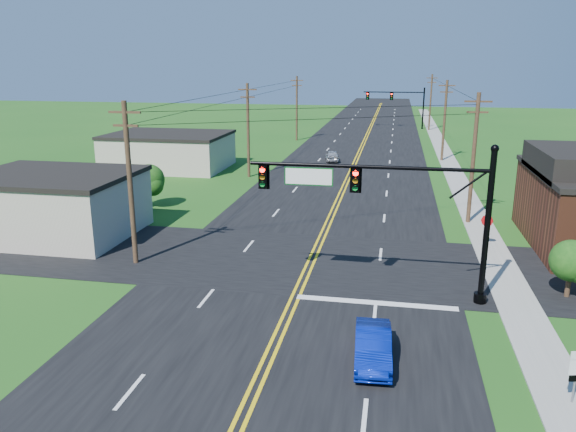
% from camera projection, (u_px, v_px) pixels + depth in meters
% --- Properties ---
extents(ground, '(260.00, 260.00, 0.00)m').
position_uv_depth(ground, '(257.00, 374.00, 20.41)').
color(ground, '#1C4E16').
rests_on(ground, ground).
extents(road_main, '(16.00, 220.00, 0.04)m').
position_uv_depth(road_main, '(357.00, 155.00, 67.73)').
color(road_main, black).
rests_on(road_main, ground).
extents(road_cross, '(70.00, 10.00, 0.04)m').
position_uv_depth(road_cross, '(308.00, 262.00, 31.76)').
color(road_cross, black).
rests_on(road_cross, ground).
extents(sidewalk, '(2.00, 160.00, 0.08)m').
position_uv_depth(sidewalk, '(454.00, 174.00, 56.35)').
color(sidewalk, gray).
rests_on(sidewalk, ground).
extents(signal_mast_main, '(11.30, 0.60, 7.48)m').
position_uv_depth(signal_mast_main, '(388.00, 201.00, 25.93)').
color(signal_mast_main, black).
rests_on(signal_mast_main, ground).
extents(signal_mast_far, '(10.98, 0.60, 7.48)m').
position_uv_depth(signal_mast_far, '(397.00, 101.00, 94.12)').
color(signal_mast_far, black).
rests_on(signal_mast_far, ground).
extents(cream_bldg_near, '(10.20, 8.20, 4.10)m').
position_uv_depth(cream_bldg_near, '(53.00, 204.00, 36.20)').
color(cream_bldg_near, '#BCB2A0').
rests_on(cream_bldg_near, ground).
extents(cream_bldg_far, '(12.20, 9.20, 3.70)m').
position_uv_depth(cream_bldg_far, '(169.00, 151.00, 59.34)').
color(cream_bldg_far, '#BCB2A0').
rests_on(cream_bldg_far, ground).
extents(utility_pole_left_a, '(1.80, 0.28, 9.00)m').
position_uv_depth(utility_pole_left_a, '(130.00, 181.00, 30.35)').
color(utility_pole_left_a, '#352718').
rests_on(utility_pole_left_a, ground).
extents(utility_pole_left_b, '(1.80, 0.28, 9.00)m').
position_uv_depth(utility_pole_left_b, '(248.00, 129.00, 54.01)').
color(utility_pole_left_b, '#352718').
rests_on(utility_pole_left_b, ground).
extents(utility_pole_left_c, '(1.80, 0.28, 9.00)m').
position_uv_depth(utility_pole_left_c, '(297.00, 107.00, 79.57)').
color(utility_pole_left_c, '#352718').
rests_on(utility_pole_left_c, ground).
extents(utility_pole_right_a, '(1.80, 0.28, 9.00)m').
position_uv_depth(utility_pole_right_a, '(473.00, 156.00, 38.19)').
color(utility_pole_right_a, '#352718').
rests_on(utility_pole_right_a, ground).
extents(utility_pole_right_b, '(1.80, 0.28, 9.00)m').
position_uv_depth(utility_pole_right_b, '(445.00, 119.00, 62.81)').
color(utility_pole_right_b, '#352718').
rests_on(utility_pole_right_b, ground).
extents(utility_pole_right_c, '(1.80, 0.28, 9.00)m').
position_uv_depth(utility_pole_right_c, '(431.00, 101.00, 91.20)').
color(utility_pole_right_c, '#352718').
rests_on(utility_pole_right_c, ground).
extents(tree_right_back, '(3.00, 3.00, 4.10)m').
position_uv_depth(tree_right_back, '(552.00, 179.00, 41.42)').
color(tree_right_back, '#352718').
rests_on(tree_right_back, ground).
extents(shrub_corner, '(2.00, 2.00, 2.86)m').
position_uv_depth(shrub_corner, '(571.00, 261.00, 26.54)').
color(shrub_corner, '#352718').
rests_on(shrub_corner, ground).
extents(tree_left, '(2.40, 2.40, 3.37)m').
position_uv_depth(tree_left, '(149.00, 180.00, 43.20)').
color(tree_left, '#352718').
rests_on(tree_left, ground).
extents(blue_car, '(1.55, 3.89, 1.26)m').
position_uv_depth(blue_car, '(373.00, 347.00, 21.02)').
color(blue_car, '#071B98').
rests_on(blue_car, ground).
extents(distant_car, '(2.02, 3.81, 1.23)m').
position_uv_depth(distant_car, '(332.00, 156.00, 63.50)').
color(distant_car, '#AAABAF').
rests_on(distant_car, ground).
extents(stop_sign, '(0.69, 0.31, 2.06)m').
position_uv_depth(stop_sign, '(487.00, 224.00, 33.89)').
color(stop_sign, slate).
rests_on(stop_sign, ground).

